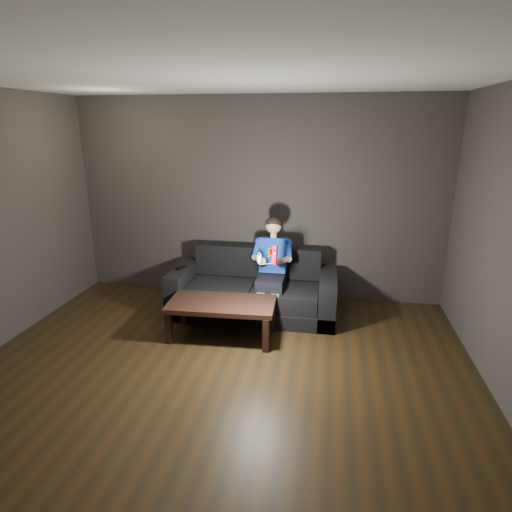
# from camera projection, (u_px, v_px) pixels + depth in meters

# --- Properties ---
(floor) EXTENTS (5.00, 5.00, 0.00)m
(floor) POSITION_uv_depth(u_px,v_px,m) (209.00, 396.00, 3.82)
(floor) COLOR black
(floor) RESTS_ON ground
(back_wall) EXTENTS (5.00, 0.04, 2.70)m
(back_wall) POSITION_uv_depth(u_px,v_px,m) (257.00, 200.00, 5.77)
(back_wall) COLOR #3B3734
(back_wall) RESTS_ON ground
(ceiling) EXTENTS (5.00, 5.00, 0.02)m
(ceiling) POSITION_uv_depth(u_px,v_px,m) (197.00, 69.00, 3.02)
(ceiling) COLOR silver
(ceiling) RESTS_ON back_wall
(sofa) EXTENTS (2.07, 0.89, 0.80)m
(sofa) POSITION_uv_depth(u_px,v_px,m) (254.00, 293.00, 5.46)
(sofa) COLOR black
(sofa) RESTS_ON floor
(child) EXTENTS (0.49, 0.60, 1.20)m
(child) POSITION_uv_depth(u_px,v_px,m) (272.00, 261.00, 5.25)
(child) COLOR black
(child) RESTS_ON sofa
(wii_remote_red) EXTENTS (0.07, 0.09, 0.21)m
(wii_remote_red) POSITION_uv_depth(u_px,v_px,m) (275.00, 255.00, 4.73)
(wii_remote_red) COLOR red
(wii_remote_red) RESTS_ON child
(nunchuk_white) EXTENTS (0.07, 0.09, 0.14)m
(nunchuk_white) POSITION_uv_depth(u_px,v_px,m) (259.00, 258.00, 4.77)
(nunchuk_white) COLOR white
(nunchuk_white) RESTS_ON child
(wii_remote_black) EXTENTS (0.08, 0.16, 0.03)m
(wii_remote_black) POSITION_uv_depth(u_px,v_px,m) (181.00, 267.00, 5.45)
(wii_remote_black) COLOR black
(wii_remote_black) RESTS_ON sofa
(coffee_table) EXTENTS (1.21, 0.65, 0.43)m
(coffee_table) POSITION_uv_depth(u_px,v_px,m) (222.00, 307.00, 4.78)
(coffee_table) COLOR black
(coffee_table) RESTS_ON floor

